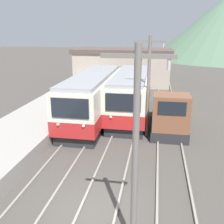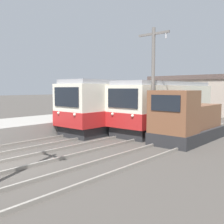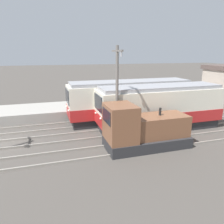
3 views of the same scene
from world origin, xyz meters
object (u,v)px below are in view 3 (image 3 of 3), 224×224
commuter_train_left (130,102)px  shunting_locomotive (143,130)px  commuter_train_center (159,109)px  catenary_mast_mid (117,91)px

commuter_train_left → shunting_locomotive: size_ratio=2.04×
commuter_train_center → catenary_mast_mid: 4.80m
commuter_train_center → shunting_locomotive: bearing=-43.4°
shunting_locomotive → catenary_mast_mid: size_ratio=0.85×
commuter_train_left → catenary_mast_mid: size_ratio=1.73×
shunting_locomotive → commuter_train_center: bearing=136.6°
commuter_train_left → commuter_train_center: bearing=26.9°
shunting_locomotive → catenary_mast_mid: (-1.49, -1.30, 2.38)m
commuter_train_center → catenary_mast_mid: size_ratio=1.57×
commuter_train_left → catenary_mast_mid: 5.43m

